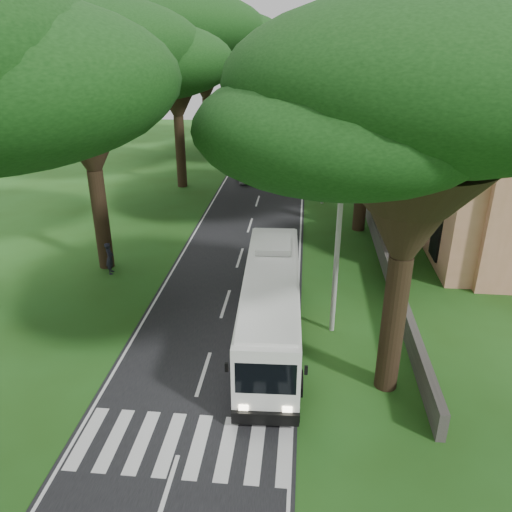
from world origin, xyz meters
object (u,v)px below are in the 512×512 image
(church, at_px, (503,161))
(coach_bus, at_px, (271,304))
(distant_car_a, at_px, (245,176))
(distant_car_b, at_px, (263,144))
(pole_mid, at_px, (325,154))
(pedestrian, at_px, (110,258))
(distant_car_c, at_px, (285,127))
(pole_near, at_px, (337,251))
(pole_far, at_px, (320,117))

(church, relative_size, coach_bus, 2.03)
(distant_car_a, xyz_separation_m, distant_car_b, (0.54, 14.99, 0.05))
(pole_mid, bearing_deg, pedestrian, -130.79)
(distant_car_c, xyz_separation_m, pedestrian, (-8.18, -48.80, 0.29))
(pole_near, distance_m, distant_car_c, 54.20)
(distant_car_a, bearing_deg, church, 134.63)
(distant_car_b, height_order, pedestrian, pedestrian)
(church, height_order, pedestrian, church)
(pole_near, xyz_separation_m, pedestrian, (-12.88, 5.08, -3.21))
(pole_near, xyz_separation_m, distant_car_b, (-6.80, 41.07, -3.50))
(pole_far, relative_size, distant_car_a, 2.30)
(church, bearing_deg, pole_mid, 160.19)
(distant_car_a, distance_m, distant_car_c, 27.92)
(coach_bus, bearing_deg, distant_car_b, 93.15)
(pole_near, bearing_deg, distant_car_c, 94.99)
(pedestrian, bearing_deg, distant_car_b, -21.78)
(distant_car_c, bearing_deg, pedestrian, 78.91)
(pole_mid, xyz_separation_m, pedestrian, (-12.88, -14.92, -3.21))
(pole_near, distance_m, coach_bus, 3.84)
(pole_near, height_order, pedestrian, pole_near)
(coach_bus, xyz_separation_m, distant_car_a, (-4.45, 27.09, -1.24))
(pole_near, relative_size, distant_car_c, 1.78)
(church, relative_size, pole_far, 3.00)
(distant_car_c, bearing_deg, pole_near, 93.41)
(coach_bus, relative_size, distant_car_a, 3.39)
(coach_bus, relative_size, distant_car_c, 2.63)
(pole_near, distance_m, pole_mid, 20.00)
(distant_car_c, height_order, pedestrian, pedestrian)
(pole_far, relative_size, pedestrian, 4.11)
(distant_car_a, bearing_deg, pedestrian, 57.99)
(distant_car_a, relative_size, distant_car_b, 0.89)
(coach_bus, bearing_deg, pole_far, 83.81)
(church, xyz_separation_m, pedestrian, (-25.24, -10.47, -3.94))
(pole_near, relative_size, distant_car_b, 2.04)
(church, height_order, pole_near, church)
(pole_near, height_order, pole_mid, same)
(pole_mid, relative_size, coach_bus, 0.68)
(church, height_order, distant_car_c, church)
(church, xyz_separation_m, pole_near, (-12.36, -15.55, -0.73))
(pole_mid, bearing_deg, pole_near, -90.00)
(pedestrian, bearing_deg, distant_car_c, -21.70)
(distant_car_a, height_order, distant_car_b, distant_car_b)
(pedestrian, bearing_deg, pole_near, -123.70)
(pole_near, height_order, coach_bus, pole_near)
(distant_car_a, bearing_deg, coach_bus, 82.10)
(pole_near, relative_size, distant_car_a, 2.30)
(pole_far, xyz_separation_m, distant_car_a, (-7.34, -13.92, -3.56))
(pole_mid, height_order, pedestrian, pole_mid)
(distant_car_b, xyz_separation_m, pedestrian, (-6.08, -35.99, 0.30))
(church, bearing_deg, distant_car_b, 126.90)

